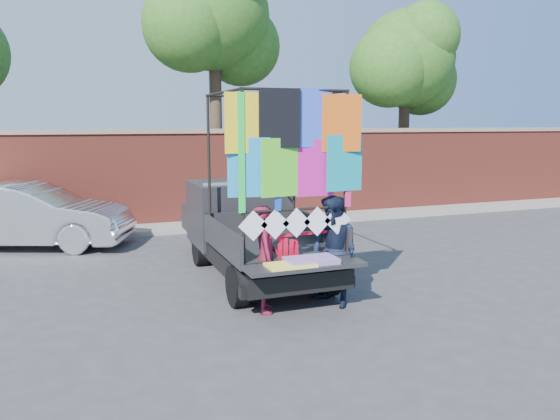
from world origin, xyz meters
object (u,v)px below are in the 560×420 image
object	(u,v)px
sedan	(29,216)
woman	(265,259)
man	(334,251)
pickup_truck	(245,227)

from	to	relation	value
sedan	woman	size ratio (longest dim) A/B	2.77
sedan	man	world-z (taller)	man
woman	pickup_truck	bearing A→B (deg)	3.87
man	sedan	bearing A→B (deg)	-162.66
pickup_truck	woman	bearing A→B (deg)	-100.05
sedan	woman	xyz separation A→B (m)	(3.58, -5.83, 0.07)
pickup_truck	sedan	distance (m)	5.28
sedan	woman	distance (m)	6.84
pickup_truck	man	distance (m)	2.58
pickup_truck	sedan	world-z (taller)	pickup_truck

